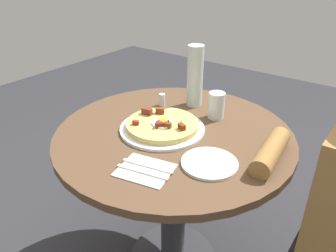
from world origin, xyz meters
The scene contains 10 objects.
dining_table centered at (0.00, 0.00, 0.56)m, with size 0.93×0.93×0.73m.
pizza_plate centered at (-0.02, 0.04, 0.74)m, with size 0.33×0.33×0.01m, color white.
breakfast_pizza centered at (-0.02, 0.04, 0.76)m, with size 0.29×0.29×0.05m.
bread_plate centered at (-0.11, -0.23, 0.74)m, with size 0.19×0.19×0.01m, color silver.
napkin centered at (-0.27, -0.08, 0.73)m, with size 0.17×0.14×0.00m, color white.
fork centered at (-0.25, -0.08, 0.74)m, with size 0.18×0.01×0.01m, color silver.
knife centered at (-0.29, -0.08, 0.74)m, with size 0.18×0.01×0.01m, color silver.
water_glass centered at (0.20, -0.07, 0.79)m, with size 0.07×0.07×0.11m, color silver.
water_bottle centered at (0.26, 0.07, 0.87)m, with size 0.07×0.07×0.27m, color silver.
salt_shaker centered at (0.17, 0.19, 0.76)m, with size 0.03×0.03×0.06m, color white.
Camera 1 is at (-0.91, -0.65, 1.35)m, focal length 34.68 mm.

